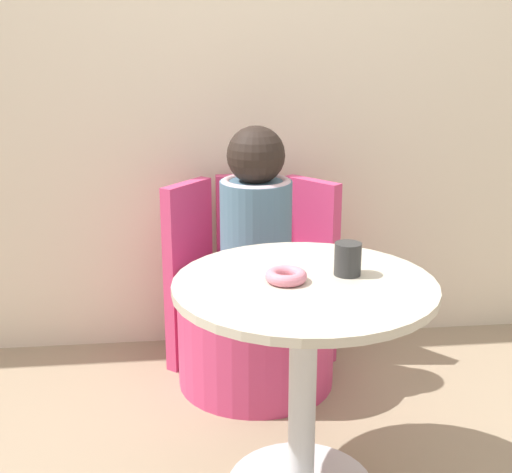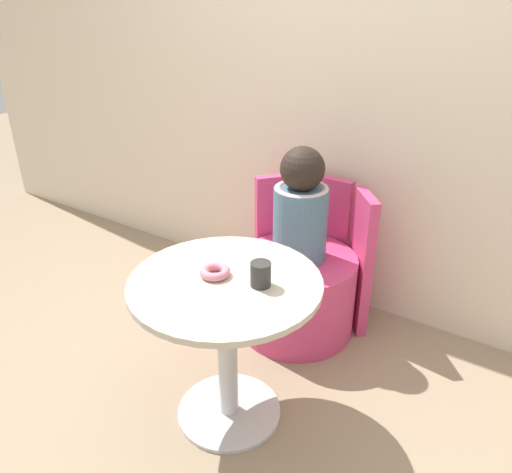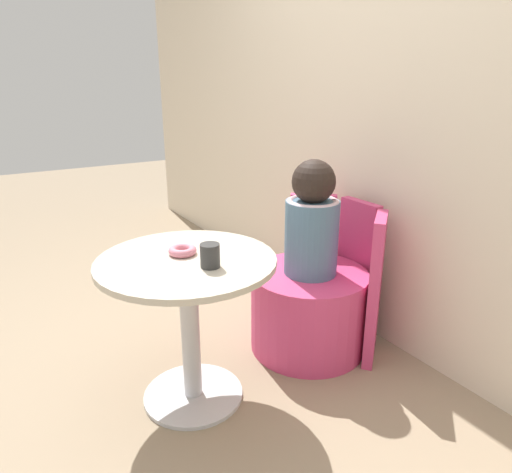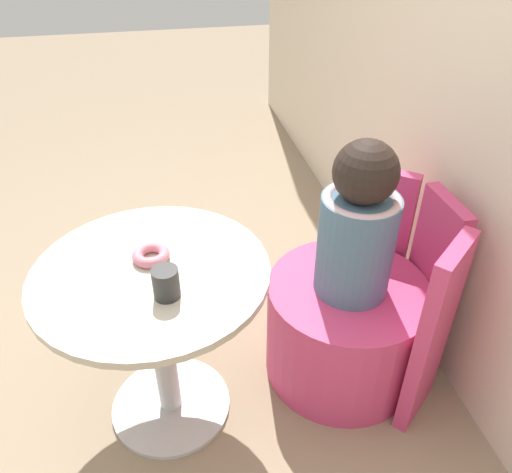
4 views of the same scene
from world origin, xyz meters
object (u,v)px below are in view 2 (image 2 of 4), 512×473
at_px(child_figure, 301,209).
at_px(cup, 261,274).
at_px(round_table, 226,320).
at_px(donut, 215,272).
at_px(tub_chair, 297,293).

bearing_deg(child_figure, cup, -73.87).
xyz_separation_m(child_figure, cup, (0.18, -0.63, 0.02)).
xyz_separation_m(round_table, donut, (-0.05, 0.01, 0.19)).
xyz_separation_m(child_figure, donut, (0.01, -0.67, -0.01)).
distance_m(child_figure, cup, 0.66).
distance_m(round_table, donut, 0.20).
distance_m(donut, cup, 0.18).
relative_size(child_figure, cup, 6.15).
distance_m(tub_chair, donut, 0.81).
relative_size(round_table, tub_chair, 1.22).
distance_m(tub_chair, cup, 0.82).
relative_size(donut, cup, 1.25).
xyz_separation_m(round_table, cup, (0.13, 0.04, 0.22)).
height_order(tub_chair, cup, cup).
distance_m(round_table, tub_chair, 0.73).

